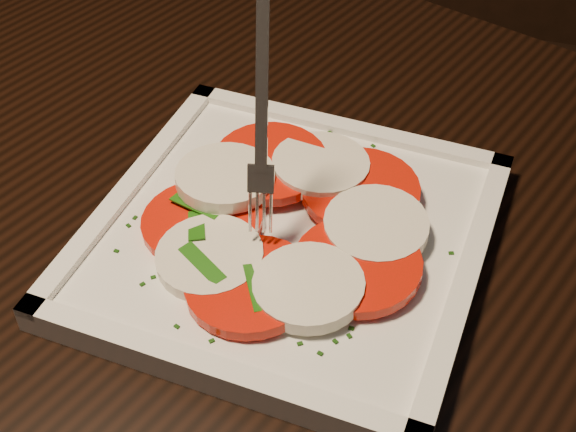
# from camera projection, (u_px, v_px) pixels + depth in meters

# --- Properties ---
(table) EXTENTS (1.25, 0.88, 0.75)m
(table) POSITION_uv_depth(u_px,v_px,m) (227.00, 332.00, 0.64)
(table) COLOR black
(table) RESTS_ON ground
(chair) EXTENTS (0.52, 0.52, 0.93)m
(chair) POSITION_uv_depth(u_px,v_px,m) (459.00, 18.00, 1.23)
(chair) COLOR black
(chair) RESTS_ON ground
(plate) EXTENTS (0.32, 0.32, 0.01)m
(plate) POSITION_uv_depth(u_px,v_px,m) (288.00, 239.00, 0.57)
(plate) COLOR white
(plate) RESTS_ON table
(caprese_salad) EXTENTS (0.21, 0.23, 0.02)m
(caprese_salad) POSITION_uv_depth(u_px,v_px,m) (288.00, 221.00, 0.56)
(caprese_salad) COLOR red
(caprese_salad) RESTS_ON plate
(fork) EXTENTS (0.04, 0.05, 0.15)m
(fork) POSITION_uv_depth(u_px,v_px,m) (263.00, 114.00, 0.50)
(fork) COLOR white
(fork) RESTS_ON caprese_salad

